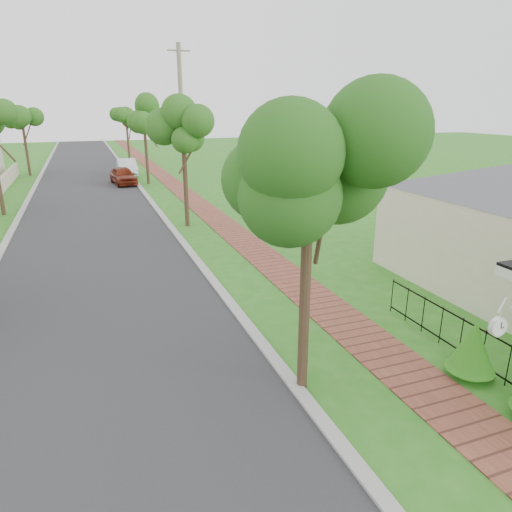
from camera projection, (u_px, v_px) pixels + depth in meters
ground at (298, 441)px, 8.17m from camera, size 160.00×160.00×0.00m
road at (91, 216)px, 24.96m from camera, size 7.00×120.00×0.02m
kerb_right at (158, 211)px, 26.18m from camera, size 0.30×120.00×0.10m
kerb_left at (17, 222)px, 23.75m from camera, size 0.30×120.00×0.10m
sidewalk at (202, 207)px, 27.04m from camera, size 1.50×120.00×0.03m
picket_fence at (509, 364)px, 9.63m from camera, size 0.03×8.02×1.00m
street_trees at (82, 125)px, 29.68m from camera, size 10.70×37.65×5.89m
parked_car_red at (123, 176)px, 34.80m from camera, size 1.99×4.02×1.32m
parked_car_white at (127, 168)px, 39.14m from camera, size 1.50×4.28×1.41m
near_tree at (309, 177)px, 8.36m from camera, size 2.19×2.19×5.63m
utility_pole at (182, 129)px, 25.32m from camera, size 1.20×0.24×8.91m
station_clock at (500, 325)px, 8.25m from camera, size 1.04×0.13×0.54m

